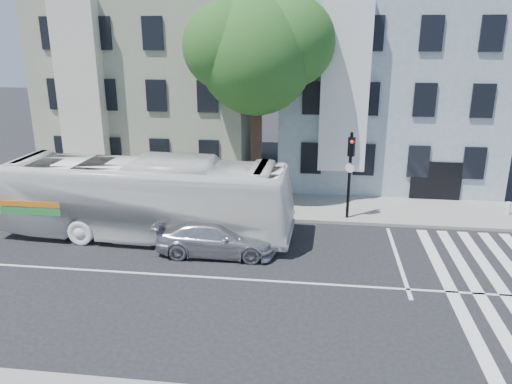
% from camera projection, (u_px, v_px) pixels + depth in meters
% --- Properties ---
extents(ground, '(120.00, 120.00, 0.00)m').
position_uv_depth(ground, '(227.00, 279.00, 18.41)').
color(ground, black).
rests_on(ground, ground).
extents(sidewalk_far, '(80.00, 4.00, 0.15)m').
position_uv_depth(sidewalk_far, '(255.00, 205.00, 25.94)').
color(sidewalk_far, gray).
rests_on(sidewalk_far, ground).
extents(building_left, '(12.00, 10.00, 11.00)m').
position_uv_depth(building_left, '(160.00, 84.00, 31.71)').
color(building_left, gray).
rests_on(building_left, ground).
extents(building_right, '(12.00, 10.00, 11.00)m').
position_uv_depth(building_right, '(385.00, 87.00, 30.04)').
color(building_right, '#8696A0').
rests_on(building_right, ground).
extents(street_tree, '(7.30, 5.90, 11.10)m').
position_uv_depth(street_tree, '(258.00, 50.00, 24.24)').
color(street_tree, '#2D2116').
rests_on(street_tree, ground).
extents(bus, '(3.48, 12.90, 3.57)m').
position_uv_depth(bus, '(146.00, 198.00, 21.68)').
color(bus, white).
rests_on(bus, ground).
extents(sedan, '(2.07, 4.93, 1.42)m').
position_uv_depth(sedan, '(216.00, 237.00, 20.29)').
color(sedan, silver).
rests_on(sedan, ground).
extents(hedge, '(8.29, 3.62, 0.70)m').
position_uv_depth(hedge, '(199.00, 203.00, 24.99)').
color(hedge, '#31621F').
rests_on(hedge, sidewalk_far).
extents(traffic_signal, '(0.43, 0.53, 4.31)m').
position_uv_depth(traffic_signal, '(350.00, 165.00, 23.11)').
color(traffic_signal, black).
rests_on(traffic_signal, ground).
extents(fire_hydrant, '(0.37, 0.22, 0.68)m').
position_uv_depth(fire_hydrant, '(508.00, 208.00, 24.28)').
color(fire_hydrant, silver).
rests_on(fire_hydrant, sidewalk_far).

